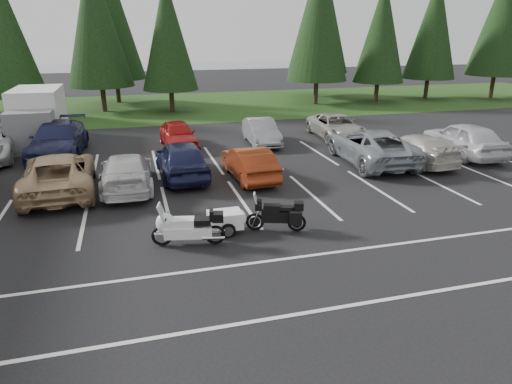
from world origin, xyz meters
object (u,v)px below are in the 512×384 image
Objects in this scene: car_far_1 at (58,140)px; car_far_3 at (261,132)px; car_far_2 at (178,134)px; car_near_2 at (59,173)px; car_far_4 at (336,127)px; cargo_trailer at (225,222)px; box_truck at (36,118)px; car_near_4 at (181,159)px; car_near_5 at (249,163)px; car_near_7 at (415,149)px; adventure_motorcycle at (276,212)px; touring_motorcycle at (188,224)px; car_near_8 at (464,139)px; car_near_3 at (127,172)px; car_near_6 at (371,146)px.

car_far_3 is (10.29, -0.13, -0.15)m from car_far_1.
car_far_2 reaches higher than car_far_3.
car_far_1 reaches higher than car_near_2.
car_near_2 is 15.27m from car_far_4.
car_far_3 is at bearing -8.33° from car_far_2.
cargo_trailer is (5.31, -5.25, -0.42)m from car_near_2.
box_truck is 1.16× the size of car_far_4.
car_near_4 is at bearing 94.78° from cargo_trailer.
car_near_5 reaches higher than cargo_trailer.
cargo_trailer is (-8.80, -11.09, -0.33)m from car_far_4.
car_far_1 is 5.85m from car_far_2.
car_near_7 is 2.28× the size of adventure_motorcycle.
car_near_2 is (2.06, -8.61, -0.69)m from box_truck.
box_truck is 3.77× the size of cargo_trailer.
car_far_2 is 4.47m from car_far_3.
box_truck is 1.38× the size of car_far_3.
touring_motorcycle is (-11.30, -5.92, -0.03)m from car_near_7.
car_far_3 is at bearing 2.75° from car_far_1.
car_near_3 is at bearing 5.65° from car_near_8.
car_far_4 is (4.53, 0.21, -0.00)m from car_far_3.
car_near_4 is (4.70, 0.76, 0.02)m from car_near_2.
box_truck reaches higher than car_near_3.
car_near_8 reaches higher than cargo_trailer.
car_near_3 is 1.17× the size of car_far_2.
car_near_4 is at bearing -97.79° from car_far_2.
adventure_motorcycle is at bearing -57.88° from box_truck.
box_truck is 1.38× the size of car_far_2.
car_near_7 is 17.09m from car_far_1.
car_near_2 is 1.35× the size of car_far_3.
box_truck is 1.18× the size of car_near_3.
car_near_3 is (4.53, -8.79, -0.76)m from box_truck.
car_near_3 is 9.18m from car_far_3.
car_near_5 is 5.48m from cargo_trailer.
car_far_2 is at bearing -111.79° from car_near_3.
car_near_3 is at bearing -137.69° from car_far_3.
car_far_1 is 1.39× the size of car_far_3.
box_truck reaches higher than car_near_2.
touring_motorcycle is at bearing -98.00° from car_far_2.
cargo_trailer is at bearing 26.76° from car_near_8.
car_near_6 is (15.51, -7.97, -0.65)m from box_truck.
car_near_7 is 0.82× the size of car_far_1.
car_far_3 is (4.88, 4.88, -0.12)m from car_near_4.
car_near_7 reaches higher than car_far_4.
car_near_6 is at bearing 61.94° from adventure_motorcycle.
car_near_5 is 6.22m from car_far_3.
car_far_1 reaches higher than car_near_4.
car_near_6 reaches higher than car_near_7.
car_near_2 is 2.69× the size of adventure_motorcycle.
adventure_motorcycle reaches higher than cargo_trailer.
car_near_7 is at bearing 174.49° from car_near_4.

